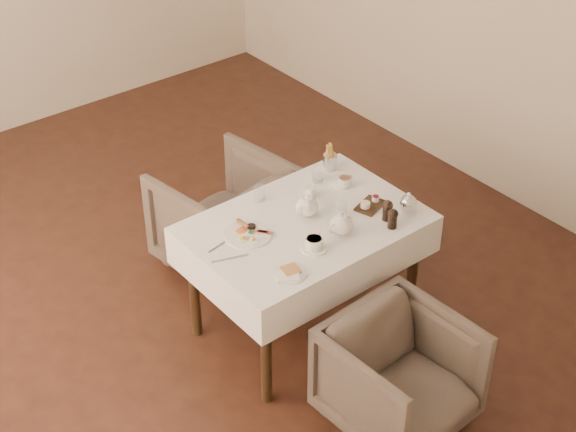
# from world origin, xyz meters

# --- Properties ---
(table) EXTENTS (1.28, 0.88, 0.75)m
(table) POSITION_xyz_m (0.20, -0.86, 0.64)
(table) COLOR black
(table) RESTS_ON ground
(armchair_near) EXTENTS (0.69, 0.71, 0.62)m
(armchair_near) POSITION_xyz_m (0.11, -1.74, 0.31)
(armchair_near) COLOR brown
(armchair_near) RESTS_ON ground
(armchair_far) EXTENTS (0.86, 0.88, 0.71)m
(armchair_far) POSITION_xyz_m (0.21, -0.08, 0.35)
(armchair_far) COLOR brown
(armchair_far) RESTS_ON ground
(breakfast_plate) EXTENTS (0.26, 0.26, 0.03)m
(breakfast_plate) POSITION_xyz_m (-0.12, -0.76, 0.76)
(breakfast_plate) COLOR white
(breakfast_plate) RESTS_ON table
(side_plate) EXTENTS (0.19, 0.17, 0.02)m
(side_plate) POSITION_xyz_m (-0.16, -1.17, 0.76)
(side_plate) COLOR white
(side_plate) RESTS_ON table
(teapot_centre) EXTENTS (0.20, 0.18, 0.14)m
(teapot_centre) POSITION_xyz_m (0.25, -0.82, 0.82)
(teapot_centre) COLOR white
(teapot_centre) RESTS_ON table
(teapot_front) EXTENTS (0.18, 0.14, 0.14)m
(teapot_front) POSITION_xyz_m (0.28, -1.07, 0.82)
(teapot_front) COLOR white
(teapot_front) RESTS_ON table
(creamer) EXTENTS (0.08, 0.08, 0.07)m
(creamer) POSITION_xyz_m (0.38, -0.69, 0.79)
(creamer) COLOR white
(creamer) RESTS_ON table
(teacup_near) EXTENTS (0.14, 0.14, 0.07)m
(teacup_near) POSITION_xyz_m (0.08, -1.08, 0.79)
(teacup_near) COLOR white
(teacup_near) RESTS_ON table
(teacup_far) EXTENTS (0.12, 0.12, 0.06)m
(teacup_far) POSITION_xyz_m (0.61, -0.73, 0.78)
(teacup_far) COLOR white
(teacup_far) RESTS_ON table
(glass_left) EXTENTS (0.08, 0.08, 0.09)m
(glass_left) POSITION_xyz_m (0.14, -0.53, 0.80)
(glass_left) COLOR silver
(glass_left) RESTS_ON table
(glass_mid) EXTENTS (0.07, 0.07, 0.09)m
(glass_mid) POSITION_xyz_m (0.39, -0.95, 0.80)
(glass_mid) COLOR silver
(glass_mid) RESTS_ON table
(glass_right) EXTENTS (0.07, 0.07, 0.09)m
(glass_right) POSITION_xyz_m (0.52, -0.59, 0.80)
(glass_right) COLOR silver
(glass_right) RESTS_ON table
(condiment_board) EXTENTS (0.20, 0.16, 0.04)m
(condiment_board) POSITION_xyz_m (0.58, -0.98, 0.77)
(condiment_board) COLOR black
(condiment_board) RESTS_ON table
(pepper_mill_left) EXTENTS (0.06, 0.06, 0.12)m
(pepper_mill_left) POSITION_xyz_m (0.54, -1.20, 0.82)
(pepper_mill_left) COLOR black
(pepper_mill_left) RESTS_ON table
(pepper_mill_right) EXTENTS (0.07, 0.07, 0.13)m
(pepper_mill_right) POSITION_xyz_m (0.57, -1.13, 0.82)
(pepper_mill_right) COLOR black
(pepper_mill_right) RESTS_ON table
(silver_pot) EXTENTS (0.15, 0.13, 0.13)m
(silver_pot) POSITION_xyz_m (0.72, -1.14, 0.82)
(silver_pot) COLOR white
(silver_pot) RESTS_ON table
(fries_cup) EXTENTS (0.08, 0.08, 0.18)m
(fries_cup) POSITION_xyz_m (0.67, -0.53, 0.83)
(fries_cup) COLOR silver
(fries_cup) RESTS_ON table
(cutlery_fork) EXTENTS (0.19, 0.05, 0.00)m
(cutlery_fork) POSITION_xyz_m (-0.28, -0.74, 0.76)
(cutlery_fork) COLOR silver
(cutlery_fork) RESTS_ON table
(cutlery_knife) EXTENTS (0.20, 0.08, 0.00)m
(cutlery_knife) POSITION_xyz_m (-0.32, -0.87, 0.76)
(cutlery_knife) COLOR silver
(cutlery_knife) RESTS_ON table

